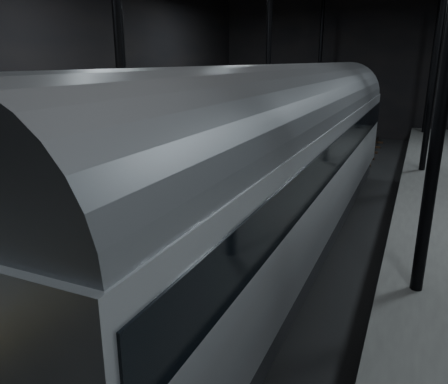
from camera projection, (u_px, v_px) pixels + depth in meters
The scene contains 6 objects.
ground at pixel (295, 238), 14.96m from camera, with size 44.00×44.00×0.00m, color black.
platform_left at pixel (115, 198), 17.74m from camera, with size 9.00×43.80×1.00m, color #4C4C4A.
tactile_strip at pixel (209, 199), 15.93m from camera, with size 0.50×43.80×0.01m, color olive.
track at pixel (295, 237), 14.94m from camera, with size 2.40×43.00×0.24m.
train at pixel (291, 154), 13.18m from camera, with size 3.15×21.09×5.64m.
woman at pixel (139, 200), 12.79m from camera, with size 0.67×0.44×1.84m, color #977A5D.
Camera 1 is at (3.43, -13.64, 5.87)m, focal length 35.00 mm.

